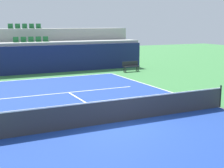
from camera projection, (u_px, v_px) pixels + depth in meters
The scene contains 13 objects.
ground_plane at pixel (118, 122), 13.22m from camera, with size 80.00×80.00×0.00m, color #387A3D.
court_surface at pixel (118, 122), 13.22m from camera, with size 11.00×24.00×0.01m, color navy.
baseline_far at pixel (45, 78), 23.78m from camera, with size 11.00×0.10×0.00m, color white.
sideline_right at pixel (219, 107), 15.56m from camera, with size 0.10×24.00×0.00m, color white.
service_line_far at pixel (69, 92), 18.87m from camera, with size 8.26×0.10×0.00m, color white.
centre_service_line at pixel (89, 105), 16.05m from camera, with size 0.10×6.40×0.00m, color white.
back_wall at pixel (36, 60), 25.89m from camera, with size 19.10×0.30×2.24m, color navy.
stands_tier_lower at pixel (32, 57), 27.06m from camera, with size 19.10×2.40×2.47m, color #9E9E99.
stands_tier_upper at pixel (26, 48), 29.08m from camera, with size 19.10×2.40×3.54m, color #9E9E99.
seating_row_lower at pixel (31, 40), 26.89m from camera, with size 2.91×0.44×0.44m.
seating_row_upper at pixel (25, 27), 28.82m from camera, with size 2.91×0.44×0.44m.
tennis_net at pixel (118, 110), 13.13m from camera, with size 11.08×0.08×1.07m.
player_bench at pixel (131, 66), 27.14m from camera, with size 1.50×0.40×0.85m.
Camera 1 is at (-5.78, -11.31, 3.97)m, focal length 51.81 mm.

